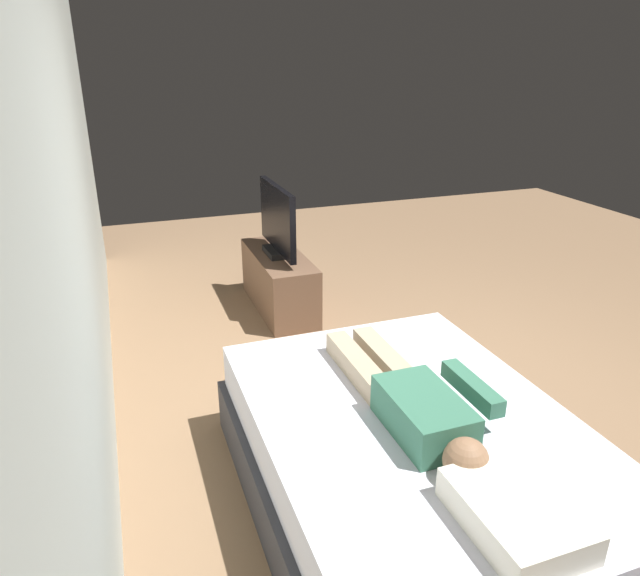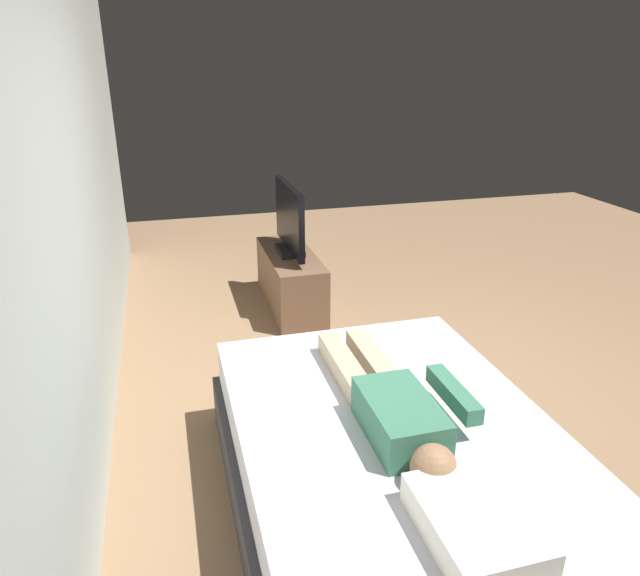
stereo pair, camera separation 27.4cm
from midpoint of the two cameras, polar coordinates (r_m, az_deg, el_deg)
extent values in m
plane|color=#8C6B4C|center=(3.86, 7.74, -10.70)|extent=(10.00, 10.00, 0.00)
cube|color=silver|center=(3.34, -25.68, 8.22)|extent=(6.40, 0.10, 2.80)
cube|color=#333338|center=(2.95, 6.18, -18.91)|extent=(2.04, 1.47, 0.30)
cube|color=white|center=(2.78, 6.41, -14.69)|extent=(1.96, 1.39, 0.24)
cube|color=silver|center=(2.21, 15.12, -20.81)|extent=(0.48, 0.34, 0.12)
cube|color=#387056|center=(2.57, 7.09, -12.29)|extent=(0.48, 0.28, 0.18)
sphere|color=#936B4C|center=(2.34, 10.84, -16.45)|extent=(0.18, 0.18, 0.18)
cube|color=tan|center=(3.04, 3.85, -7.19)|extent=(0.60, 0.11, 0.11)
cube|color=tan|center=(2.98, 1.00, -7.72)|extent=(0.60, 0.11, 0.11)
cube|color=#387056|center=(2.72, 11.92, -9.62)|extent=(0.40, 0.08, 0.08)
cube|color=black|center=(3.00, 11.87, -9.02)|extent=(0.15, 0.04, 0.02)
cube|color=brown|center=(5.02, -5.62, 0.60)|extent=(1.10, 0.40, 0.50)
cube|color=black|center=(4.93, -5.74, 3.58)|extent=(0.32, 0.20, 0.05)
cube|color=black|center=(4.85, -5.87, 6.89)|extent=(0.88, 0.05, 0.54)
camera|label=1|loc=(0.14, -92.12, -0.86)|focal=32.46mm
camera|label=2|loc=(0.14, 87.88, 0.86)|focal=32.46mm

